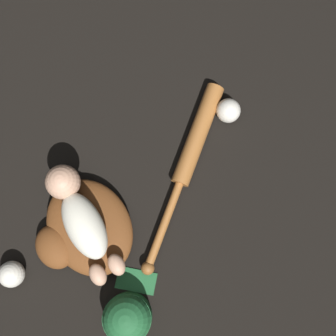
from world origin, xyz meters
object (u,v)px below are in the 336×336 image
object	(u,v)px
baseball_bat	(191,153)
baseball_cap	(127,318)
baseball	(228,111)
baseball_glove	(84,230)
baseball_spare	(12,274)
baby_figure	(80,216)

from	to	relation	value
baseball_bat	baseball_cap	world-z (taller)	baseball_cap
baseball	baseball_cap	distance (m)	0.68
baseball_glove	baseball_spare	bearing A→B (deg)	84.65
baseball_cap	baseball_bat	bearing A→B (deg)	-57.82
baseball_cap	baby_figure	bearing A→B (deg)	-11.68
baseball	baseball_spare	xyz separation A→B (m)	(-0.01, 0.81, 0.00)
baseball_glove	baby_figure	world-z (taller)	baby_figure
baseball_cap	baseball_spare	bearing A→B (deg)	33.98
baby_figure	baseball_bat	world-z (taller)	baby_figure
baseball_glove	baby_figure	bearing A→B (deg)	-40.64
baby_figure	baseball_spare	size ratio (longest dim) A/B	4.66
baseball_glove	baseball	xyz separation A→B (m)	(0.03, -0.57, -0.00)
baseball_bat	baseball_spare	distance (m)	0.64
baseball_spare	baseball_cap	size ratio (longest dim) A/B	0.37
baseball_bat	baseball	bearing A→B (deg)	-78.22
baseball_glove	baseball	distance (m)	0.57
baby_figure	baseball	bearing A→B (deg)	-89.39
baseball	baseball_spare	world-z (taller)	baseball_spare
baby_figure	baseball_spare	xyz separation A→B (m)	(-0.01, 0.26, -0.08)
baby_figure	baseball_bat	xyz separation A→B (m)	(-0.03, -0.37, -0.09)
baseball_glove	baseball_bat	world-z (taller)	baseball_glove
baseball_glove	baby_figure	xyz separation A→B (m)	(0.03, -0.02, 0.08)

